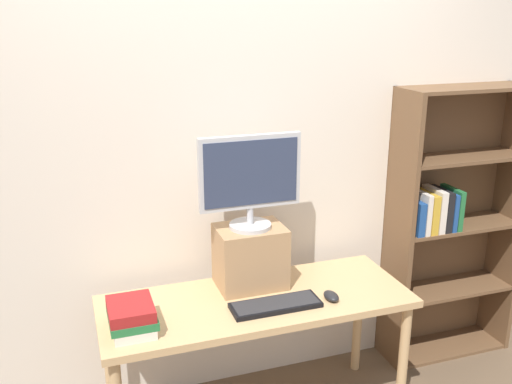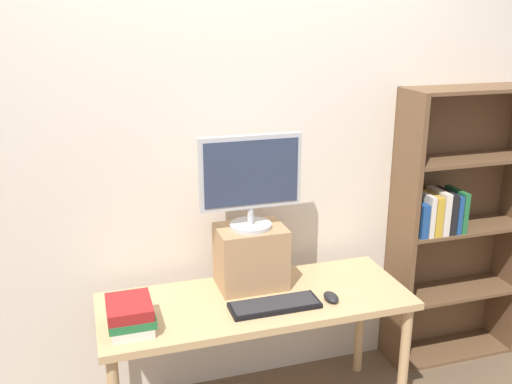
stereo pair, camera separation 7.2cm
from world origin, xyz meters
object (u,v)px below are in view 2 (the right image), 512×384
desk (256,313)px  computer_mouse (331,297)px  computer_monitor (251,178)px  riser_box (251,256)px  book_stack (130,315)px  keyboard (275,305)px  bookshelf_unit (453,224)px

desk → computer_mouse: bearing=-20.7°
computer_monitor → desk: bearing=-97.1°
riser_box → computer_monitor: computer_monitor is taller
desk → computer_monitor: computer_monitor is taller
computer_monitor → book_stack: (-0.62, -0.24, -0.50)m
desk → computer_monitor: bearing=82.9°
riser_box → computer_monitor: size_ratio=0.67×
keyboard → bookshelf_unit: bearing=17.3°
keyboard → desk: bearing=117.0°
bookshelf_unit → computer_monitor: bookshelf_unit is taller
desk → book_stack: (-0.60, -0.09, 0.14)m
bookshelf_unit → computer_mouse: (-0.95, -0.40, -0.12)m
desk → keyboard: keyboard is taller
bookshelf_unit → computer_mouse: 1.04m
riser_box → computer_mouse: 0.44m
computer_monitor → keyboard: (0.04, -0.26, -0.55)m
bookshelf_unit → keyboard: bookshelf_unit is taller
desk → bookshelf_unit: (1.28, 0.27, 0.22)m
computer_monitor → bookshelf_unit: bearing=5.7°
computer_monitor → keyboard: bearing=-81.5°
bookshelf_unit → riser_box: bearing=-174.3°
keyboard → book_stack: (-0.66, 0.02, 0.05)m
desk → book_stack: bearing=-171.3°
riser_box → computer_mouse: size_ratio=3.21×
desk → book_stack: size_ratio=6.06×
bookshelf_unit → book_stack: bearing=-169.1°
desk → book_stack: book_stack is taller
riser_box → computer_mouse: (0.32, -0.27, -0.14)m
computer_monitor → computer_mouse: (0.32, -0.27, -0.54)m
desk → riser_box: bearing=82.9°
computer_monitor → book_stack: computer_monitor is taller
riser_box → computer_monitor: bearing=-90.0°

